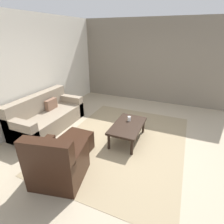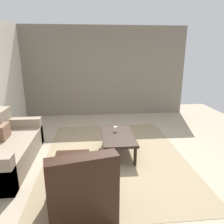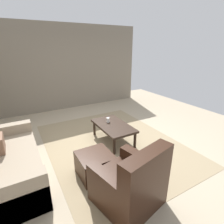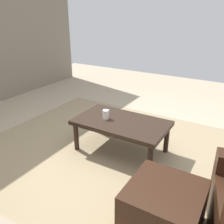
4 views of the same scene
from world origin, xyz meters
name	(u,v)px [view 1 (image 1 of 4)]	position (x,y,z in m)	size (l,w,h in m)	color
ground_plane	(122,141)	(0.00, 0.00, 0.00)	(8.00, 8.00, 0.00)	tan
rear_partition	(28,72)	(0.00, 2.60, 1.40)	(6.00, 0.12, 2.80)	silver
stone_feature_panel	(153,62)	(3.00, 0.00, 1.40)	(0.12, 5.20, 2.80)	slate
area_rug	(122,141)	(0.00, 0.00, 0.00)	(3.59, 2.74, 0.01)	#928060
couch_main	(46,117)	(-0.14, 2.11, 0.30)	(1.98, 0.89, 0.88)	gray
armchair_leather	(57,166)	(-1.56, 0.59, 0.31)	(0.95, 0.95, 0.95)	black
ottoman	(76,143)	(-0.75, 0.76, 0.20)	(0.56, 0.56, 0.40)	black
coffee_table	(128,127)	(0.10, -0.09, 0.36)	(1.10, 0.64, 0.41)	black
cup	(129,119)	(0.29, -0.05, 0.46)	(0.08, 0.08, 0.11)	white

